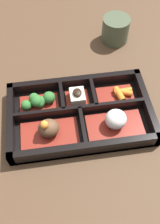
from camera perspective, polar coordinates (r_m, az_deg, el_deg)
name	(u,v)px	position (r m, az deg, el deg)	size (l,w,h in m)	color
ground_plane	(80,118)	(0.61, 0.00, -1.30)	(3.00, 3.00, 0.00)	#4C3523
bento_base	(80,117)	(0.61, 0.00, -1.04)	(0.32, 0.19, 0.01)	black
bento_rim	(80,113)	(0.60, -0.02, -0.13)	(0.32, 0.19, 0.04)	black
bowl_rice	(115,121)	(0.58, 7.72, -1.96)	(0.13, 0.07, 0.05)	maroon
bowl_stew	(49,130)	(0.57, -6.80, -3.88)	(0.13, 0.07, 0.06)	maroon
bowl_carrots	(118,94)	(0.64, 8.36, 3.89)	(0.09, 0.06, 0.02)	maroon
bowl_tofu	(78,97)	(0.62, -0.47, 3.26)	(0.05, 0.06, 0.04)	maroon
bowl_greens	(39,101)	(0.62, -8.97, 2.29)	(0.09, 0.06, 0.03)	maroon
tea_cup	(115,29)	(0.78, 7.73, 17.44)	(0.08, 0.08, 0.07)	#424C38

